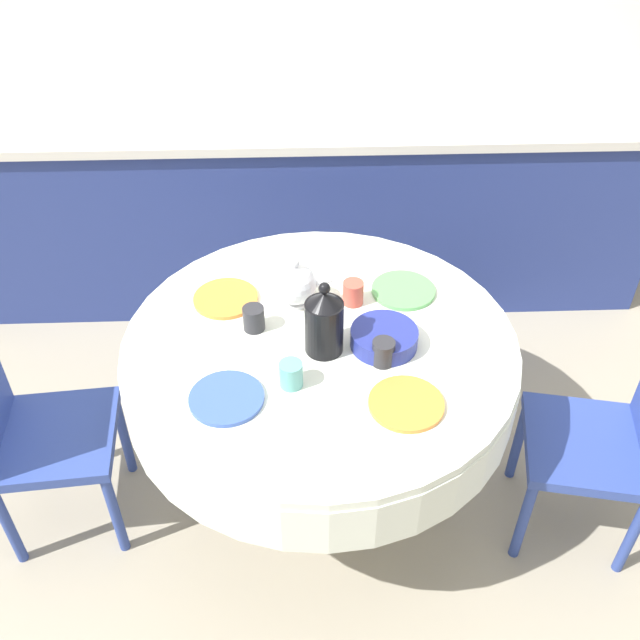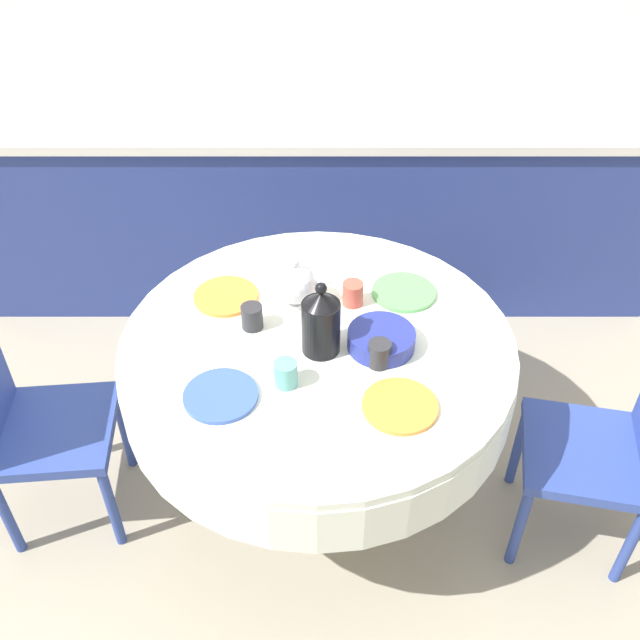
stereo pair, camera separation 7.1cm
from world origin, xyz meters
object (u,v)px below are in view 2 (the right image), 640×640
(chair_left, at_px, (616,445))
(teapot, at_px, (298,284))
(coffee_carafe, at_px, (324,322))
(chair_right, at_px, (30,418))

(chair_left, xyz_separation_m, teapot, (-1.03, 0.38, 0.36))
(chair_left, xyz_separation_m, coffee_carafe, (-0.95, 0.15, 0.39))
(chair_right, relative_size, coffee_carafe, 3.34)
(coffee_carafe, distance_m, teapot, 0.25)
(chair_right, distance_m, teapot, 1.01)
(coffee_carafe, bearing_deg, teapot, 109.94)
(chair_left, bearing_deg, teapot, 81.20)
(chair_left, distance_m, chair_right, 1.93)
(chair_left, height_order, coffee_carafe, coffee_carafe)
(teapot, bearing_deg, chair_left, -20.27)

